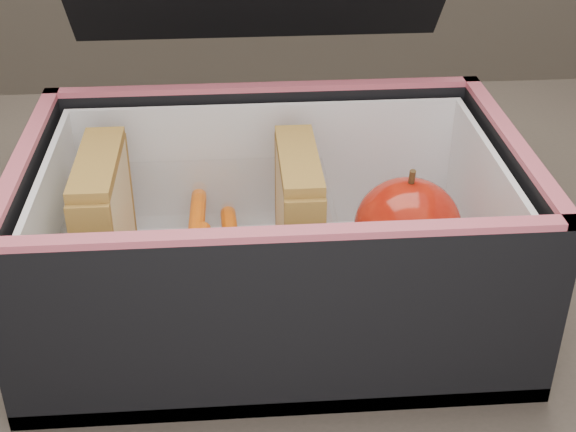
{
  "coord_description": "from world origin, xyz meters",
  "views": [
    {
      "loc": [
        -0.1,
        -0.42,
        1.08
      ],
      "look_at": [
        -0.07,
        0.02,
        0.81
      ],
      "focal_mm": 50.0,
      "sensor_mm": 36.0,
      "label": 1
    }
  ],
  "objects": [
    {
      "name": "sandwich_left",
      "position": [
        -0.18,
        0.01,
        0.82
      ],
      "size": [
        0.02,
        0.09,
        0.1
      ],
      "color": "#DDBC88",
      "rests_on": "plastic_tub"
    },
    {
      "name": "red_apple",
      "position": [
        0.01,
        0.02,
        0.8
      ],
      "size": [
        0.07,
        0.07,
        0.07
      ],
      "rotation": [
        0.0,
        0.0,
        -0.03
      ],
      "color": "maroon",
      "rests_on": "paper_napkin"
    },
    {
      "name": "lunch_bag",
      "position": [
        -0.08,
        0.01,
        0.82
      ],
      "size": [
        0.31,
        0.33,
        0.27
      ],
      "color": "black",
      "rests_on": "kitchen_table"
    },
    {
      "name": "kitchen_table",
      "position": [
        0.0,
        0.0,
        0.66
      ],
      "size": [
        1.2,
        0.8,
        0.75
      ],
      "color": "#51443C",
      "rests_on": "ground"
    },
    {
      "name": "paper_napkin",
      "position": [
        0.02,
        0.02,
        0.77
      ],
      "size": [
        0.1,
        0.1,
        0.01
      ],
      "primitive_type": "cube",
      "rotation": [
        0.0,
        0.0,
        0.33
      ],
      "color": "white",
      "rests_on": "lunch_bag"
    },
    {
      "name": "carrot_sticks",
      "position": [
        -0.12,
        0.01,
        0.78
      ],
      "size": [
        0.05,
        0.14,
        0.03
      ],
      "color": "#DD4103",
      "rests_on": "plastic_tub"
    },
    {
      "name": "sandwich_right",
      "position": [
        -0.06,
        0.01,
        0.81
      ],
      "size": [
        0.02,
        0.09,
        0.1
      ],
      "color": "#DDBC88",
      "rests_on": "plastic_tub"
    },
    {
      "name": "plastic_tub",
      "position": [
        -0.12,
        0.01,
        0.8
      ],
      "size": [
        0.16,
        0.12,
        0.07
      ],
      "primitive_type": null,
      "color": "white",
      "rests_on": "lunch_bag"
    }
  ]
}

